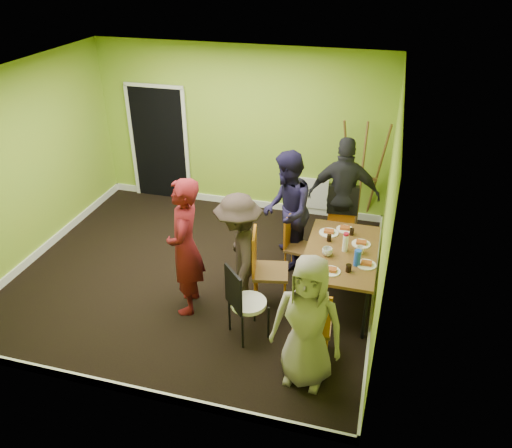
# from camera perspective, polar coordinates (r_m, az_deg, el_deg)

# --- Properties ---
(ground) EXTENTS (5.00, 5.00, 0.00)m
(ground) POSITION_cam_1_polar(r_m,az_deg,el_deg) (7.27, -6.76, -5.65)
(ground) COLOR black
(ground) RESTS_ON ground
(room_walls) EXTENTS (5.04, 4.54, 2.82)m
(room_walls) POSITION_cam_1_polar(r_m,az_deg,el_deg) (6.79, -7.30, 1.40)
(room_walls) COLOR #99BC30
(room_walls) RESTS_ON ground
(dining_table) EXTENTS (0.90, 1.50, 0.75)m
(dining_table) POSITION_cam_1_polar(r_m,az_deg,el_deg) (6.45, 9.70, -3.47)
(dining_table) COLOR black
(dining_table) RESTS_ON ground
(chair_left_far) EXTENTS (0.42, 0.41, 0.89)m
(chair_left_far) POSITION_cam_1_polar(r_m,az_deg,el_deg) (7.02, 4.47, -2.00)
(chair_left_far) COLOR orange
(chair_left_far) RESTS_ON ground
(chair_left_near) EXTENTS (0.53, 0.52, 1.07)m
(chair_left_near) POSITION_cam_1_polar(r_m,az_deg,el_deg) (6.34, 0.88, -4.66)
(chair_left_near) COLOR orange
(chair_left_near) RESTS_ON ground
(chair_back_end) EXTENTS (0.48, 0.56, 1.08)m
(chair_back_end) POSITION_cam_1_polar(r_m,az_deg,el_deg) (7.43, 9.83, 1.86)
(chair_back_end) COLOR orange
(chair_back_end) RESTS_ON ground
(chair_front_end) EXTENTS (0.45, 0.46, 1.02)m
(chair_front_end) POSITION_cam_1_polar(r_m,az_deg,el_deg) (5.55, 6.42, -11.05)
(chair_front_end) COLOR orange
(chair_front_end) RESTS_ON ground
(chair_bentwood) EXTENTS (0.54, 0.54, 0.99)m
(chair_bentwood) POSITION_cam_1_polar(r_m,az_deg,el_deg) (5.86, -1.47, -8.64)
(chair_bentwood) COLOR black
(chair_bentwood) RESTS_ON ground
(easel) EXTENTS (0.73, 0.69, 1.83)m
(easel) POSITION_cam_1_polar(r_m,az_deg,el_deg) (8.17, 12.02, 5.39)
(easel) COLOR brown
(easel) RESTS_ON ground
(plate_near_left) EXTENTS (0.26, 0.26, 0.01)m
(plate_near_left) POSITION_cam_1_polar(r_m,az_deg,el_deg) (6.78, 8.31, -1.00)
(plate_near_left) COLOR white
(plate_near_left) RESTS_ON dining_table
(plate_near_right) EXTENTS (0.26, 0.26, 0.01)m
(plate_near_right) POSITION_cam_1_polar(r_m,az_deg,el_deg) (6.10, 6.68, -4.66)
(plate_near_right) COLOR white
(plate_near_right) RESTS_ON dining_table
(plate_far_back) EXTENTS (0.23, 0.23, 0.01)m
(plate_far_back) POSITION_cam_1_polar(r_m,az_deg,el_deg) (6.89, 10.11, -0.59)
(plate_far_back) COLOR white
(plate_far_back) RESTS_ON dining_table
(plate_far_front) EXTENTS (0.23, 0.23, 0.01)m
(plate_far_front) POSITION_cam_1_polar(r_m,az_deg,el_deg) (6.02, 8.56, -5.35)
(plate_far_front) COLOR white
(plate_far_front) RESTS_ON dining_table
(plate_wall_back) EXTENTS (0.24, 0.24, 0.01)m
(plate_wall_back) POSITION_cam_1_polar(r_m,az_deg,el_deg) (6.60, 11.93, -2.24)
(plate_wall_back) COLOR white
(plate_wall_back) RESTS_ON dining_table
(plate_wall_front) EXTENTS (0.24, 0.24, 0.01)m
(plate_wall_front) POSITION_cam_1_polar(r_m,az_deg,el_deg) (6.21, 12.48, -4.56)
(plate_wall_front) COLOR white
(plate_wall_front) RESTS_ON dining_table
(thermos) EXTENTS (0.07, 0.07, 0.23)m
(thermos) POSITION_cam_1_polar(r_m,az_deg,el_deg) (6.37, 10.17, -2.16)
(thermos) COLOR white
(thermos) RESTS_ON dining_table
(blue_bottle) EXTENTS (0.08, 0.08, 0.21)m
(blue_bottle) POSITION_cam_1_polar(r_m,az_deg,el_deg) (6.13, 11.51, -3.80)
(blue_bottle) COLOR blue
(blue_bottle) RESTS_ON dining_table
(orange_bottle) EXTENTS (0.03, 0.03, 0.08)m
(orange_bottle) POSITION_cam_1_polar(r_m,az_deg,el_deg) (6.51, 9.94, -2.18)
(orange_bottle) COLOR orange
(orange_bottle) RESTS_ON dining_table
(glass_mid) EXTENTS (0.06, 0.06, 0.09)m
(glass_mid) POSITION_cam_1_polar(r_m,az_deg,el_deg) (6.58, 8.35, -1.60)
(glass_mid) COLOR black
(glass_mid) RESTS_ON dining_table
(glass_back) EXTENTS (0.06, 0.06, 0.09)m
(glass_back) POSITION_cam_1_polar(r_m,az_deg,el_deg) (6.77, 10.89, -0.87)
(glass_back) COLOR black
(glass_back) RESTS_ON dining_table
(glass_front) EXTENTS (0.07, 0.07, 0.09)m
(glass_front) POSITION_cam_1_polar(r_m,az_deg,el_deg) (6.03, 10.54, -4.98)
(glass_front) COLOR black
(glass_front) RESTS_ON dining_table
(cup_a) EXTENTS (0.13, 0.13, 0.10)m
(cup_a) POSITION_cam_1_polar(r_m,az_deg,el_deg) (6.29, 8.15, -3.15)
(cup_a) COLOR white
(cup_a) RESTS_ON dining_table
(cup_b) EXTENTS (0.10, 0.10, 0.09)m
(cup_b) POSITION_cam_1_polar(r_m,az_deg,el_deg) (6.40, 11.84, -2.93)
(cup_b) COLOR white
(cup_b) RESTS_ON dining_table
(person_standing) EXTENTS (0.57, 0.74, 1.82)m
(person_standing) POSITION_cam_1_polar(r_m,az_deg,el_deg) (6.17, -8.10, -2.65)
(person_standing) COLOR #5B0F14
(person_standing) RESTS_ON ground
(person_left_far) EXTENTS (0.83, 0.97, 1.75)m
(person_left_far) POSITION_cam_1_polar(r_m,az_deg,el_deg) (7.00, 3.54, 1.47)
(person_left_far) COLOR #181432
(person_left_far) RESTS_ON ground
(person_left_near) EXTENTS (0.87, 1.16, 1.59)m
(person_left_near) POSITION_cam_1_polar(r_m,az_deg,el_deg) (6.20, -1.97, -3.37)
(person_left_near) COLOR #2D221E
(person_left_near) RESTS_ON ground
(person_back_end) EXTENTS (1.09, 0.54, 1.79)m
(person_back_end) POSITION_cam_1_polar(r_m,az_deg,el_deg) (7.49, 10.01, 3.21)
(person_back_end) COLOR black
(person_back_end) RESTS_ON ground
(person_front_end) EXTENTS (0.81, 0.57, 1.55)m
(person_front_end) POSITION_cam_1_polar(r_m,az_deg,el_deg) (5.22, 5.92, -11.13)
(person_front_end) COLOR gray
(person_front_end) RESTS_ON ground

